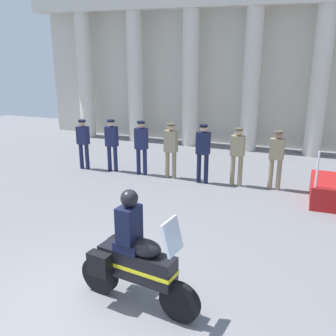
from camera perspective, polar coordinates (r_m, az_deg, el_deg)
name	(u,v)px	position (r m, az deg, el deg)	size (l,w,h in m)	color
ground_plane	(82,314)	(6.26, -12.81, -20.53)	(28.00, 28.00, 0.00)	slate
colonnade_backdrop	(224,60)	(15.65, 8.40, 15.73)	(16.22, 1.50, 6.48)	beige
officer_in_row_0	(83,140)	(12.68, -12.61, 4.07)	(0.40, 0.25, 1.64)	#191E42
officer_in_row_1	(112,141)	(12.26, -8.44, 3.98)	(0.40, 0.25, 1.68)	#191E42
officer_in_row_2	(141,144)	(11.81, -4.03, 3.67)	(0.40, 0.25, 1.70)	#191E42
officer_in_row_3	(171,146)	(11.47, 0.42, 3.26)	(0.40, 0.25, 1.69)	#847A5B
officer_in_row_4	(203,149)	(11.05, 5.27, 2.83)	(0.40, 0.25, 1.75)	#141938
officer_in_row_5	(237,152)	(10.97, 10.36, 2.35)	(0.40, 0.25, 1.70)	#847A5B
officer_in_row_6	(276,155)	(10.92, 15.95, 1.82)	(0.40, 0.25, 1.68)	#847A5B
motorcycle_with_rider	(133,259)	(5.89, -5.29, -13.42)	(2.08, 0.76, 1.90)	black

